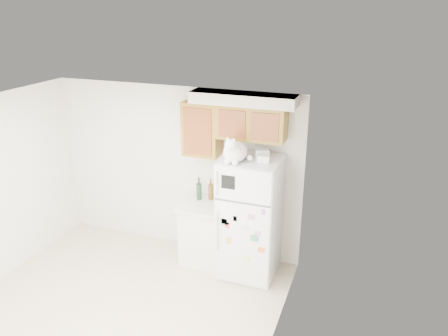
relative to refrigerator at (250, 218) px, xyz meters
The scene contains 9 objects.
ground_plane 2.21m from the refrigerator, 128.19° to the right, with size 3.80×4.00×0.01m, color beige.
room_shell 1.96m from the refrigerator, 129.98° to the right, with size 3.84×4.04×2.52m.
refrigerator is the anchor object (origin of this frame).
base_counter 0.79m from the refrigerator, behind, with size 0.64×0.64×0.92m.
cat 1.02m from the refrigerator, 133.69° to the right, with size 0.36×0.53×0.37m.
storage_box_back 0.92m from the refrigerator, 51.41° to the left, with size 0.18×0.13×0.10m, color white.
storage_box_front 0.91m from the refrigerator, 16.98° to the right, with size 0.15×0.11×0.09m, color white.
bottle_green 0.87m from the refrigerator, 167.79° to the left, with size 0.08×0.08×0.34m, color #19381E, non-canonical shape.
bottle_amber 0.73m from the refrigerator, 160.51° to the left, with size 0.07×0.07×0.31m, color #593814, non-canonical shape.
Camera 1 is at (2.72, -3.47, 3.61)m, focal length 35.00 mm.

